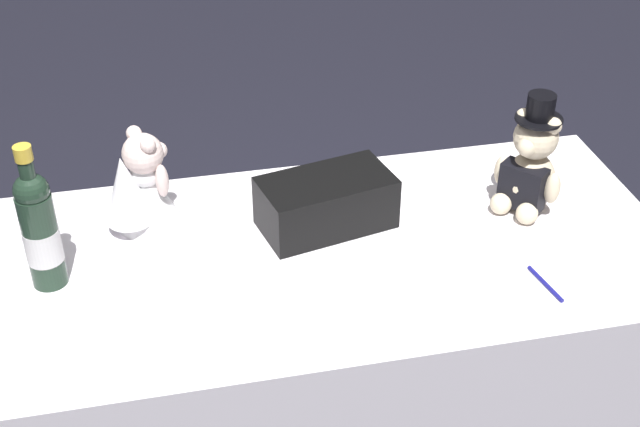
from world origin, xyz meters
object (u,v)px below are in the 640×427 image
object	(u,v)px
gift_case_black	(326,203)
teddy_bear_bride	(141,187)
signing_pen	(544,282)
champagne_bottle	(40,228)
teddy_bear_groom	(530,166)

from	to	relation	value
gift_case_black	teddy_bear_bride	bearing A→B (deg)	168.05
signing_pen	champagne_bottle	bearing A→B (deg)	167.43
champagne_bottle	gift_case_black	bearing A→B (deg)	7.75
teddy_bear_groom	signing_pen	distance (m)	0.31
teddy_bear_bride	teddy_bear_groom	bearing A→B (deg)	-7.42
teddy_bear_groom	gift_case_black	distance (m)	0.48
signing_pen	gift_case_black	xyz separation A→B (m)	(-0.40, 0.31, 0.06)
champagne_bottle	signing_pen	size ratio (longest dim) A/B	2.56
signing_pen	teddy_bear_bride	bearing A→B (deg)	153.92
teddy_bear_groom	teddy_bear_bride	distance (m)	0.89
signing_pen	gift_case_black	size ratio (longest dim) A/B	0.40
gift_case_black	teddy_bear_groom	bearing A→B (deg)	-3.46
champagne_bottle	gift_case_black	xyz separation A→B (m)	(0.62, 0.08, -0.08)
teddy_bear_groom	teddy_bear_bride	size ratio (longest dim) A/B	1.22
champagne_bottle	signing_pen	world-z (taller)	champagne_bottle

